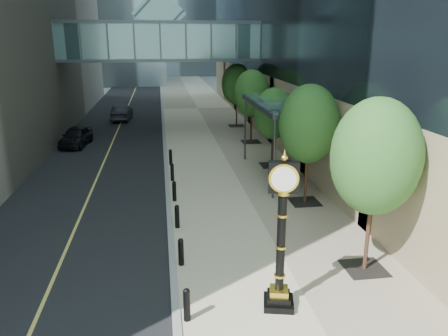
{
  "coord_description": "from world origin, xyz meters",
  "views": [
    {
      "loc": [
        -3.2,
        -9.71,
        7.77
      ],
      "look_at": [
        -0.69,
        7.49,
        2.58
      ],
      "focal_mm": 35.0,
      "sensor_mm": 36.0,
      "label": 1
    }
  ],
  "objects_px": {
    "street_clock": "(281,244)",
    "car_near": "(76,136)",
    "pedestrian": "(278,179)",
    "car_far": "(122,113)"
  },
  "relations": [
    {
      "from": "street_clock",
      "to": "car_near",
      "type": "height_order",
      "value": "street_clock"
    },
    {
      "from": "street_clock",
      "to": "car_far",
      "type": "bearing_deg",
      "value": 115.42
    },
    {
      "from": "pedestrian",
      "to": "car_near",
      "type": "xyz_separation_m",
      "value": [
        -12.04,
        12.88,
        -0.25
      ]
    },
    {
      "from": "street_clock",
      "to": "car_near",
      "type": "xyz_separation_m",
      "value": [
        -9.59,
        22.07,
        -1.36
      ]
    },
    {
      "from": "car_near",
      "to": "car_far",
      "type": "bearing_deg",
      "value": 83.32
    },
    {
      "from": "car_far",
      "to": "street_clock",
      "type": "bearing_deg",
      "value": 106.83
    },
    {
      "from": "car_near",
      "to": "pedestrian",
      "type": "bearing_deg",
      "value": -39.52
    },
    {
      "from": "street_clock",
      "to": "car_near",
      "type": "relative_size",
      "value": 1.12
    },
    {
      "from": "pedestrian",
      "to": "car_far",
      "type": "xyz_separation_m",
      "value": [
        -9.44,
        23.22,
        -0.25
      ]
    },
    {
      "from": "street_clock",
      "to": "pedestrian",
      "type": "relative_size",
      "value": 2.54
    }
  ]
}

